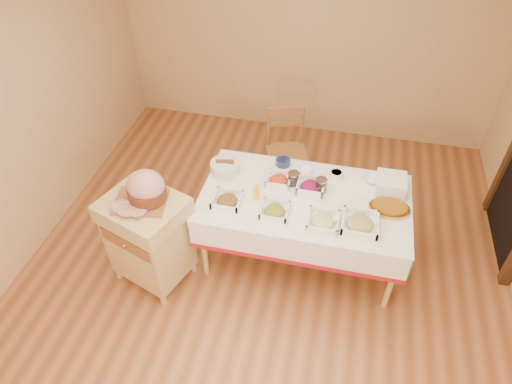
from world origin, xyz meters
TOP-DOWN VIEW (x-y plane):
  - room_shell at (0.00, 0.00)m, footprint 5.00×5.00m
  - dining_table at (0.30, 0.30)m, footprint 1.82×1.02m
  - butcher_cart at (-0.97, -0.23)m, footprint 0.79×0.73m
  - dining_chair at (-0.03, 1.29)m, footprint 0.53×0.52m
  - ham_on_board at (-0.93, -0.20)m, footprint 0.44×0.42m
  - serving_dish_a at (-0.34, 0.08)m, footprint 0.25×0.24m
  - serving_dish_b at (0.08, 0.05)m, footprint 0.23×0.23m
  - serving_dish_c at (0.49, 0.01)m, footprint 0.25×0.25m
  - serving_dish_d at (0.78, 0.05)m, footprint 0.29×0.29m
  - serving_dish_e at (0.04, 0.44)m, footprint 0.23×0.22m
  - serving_dish_f at (0.33, 0.41)m, footprint 0.25×0.24m
  - small_bowl_left at (-0.46, 0.59)m, footprint 0.13×0.13m
  - small_bowl_mid at (0.03, 0.71)m, footprint 0.14×0.14m
  - small_bowl_right at (0.53, 0.63)m, footprint 0.12×0.12m
  - bowl_white_imported at (0.25, 0.62)m, footprint 0.16×0.16m
  - bowl_small_imported at (0.86, 0.66)m, footprint 0.20×0.20m
  - preserve_jar_left at (0.17, 0.45)m, footprint 0.10×0.10m
  - preserve_jar_right at (0.42, 0.42)m, footprint 0.10×0.10m
  - mustard_bottle at (-0.12, 0.19)m, footprint 0.05×0.05m
  - bread_basket at (-0.48, 0.49)m, footprint 0.27×0.27m
  - plate_stack at (1.01, 0.56)m, footprint 0.25×0.25m
  - brass_platter at (1.01, 0.31)m, footprint 0.34×0.25m

SIDE VIEW (x-z plane):
  - dining_chair at x=-0.03m, z-range 0.01..0.96m
  - butcher_cart at x=-0.97m, z-range 0.06..0.98m
  - dining_table at x=0.30m, z-range 0.22..0.98m
  - bowl_white_imported at x=0.25m, z-range 0.76..0.79m
  - brass_platter at x=1.01m, z-range 0.76..0.80m
  - bowl_small_imported at x=0.86m, z-range 0.76..0.81m
  - serving_dish_b at x=0.08m, z-range 0.74..0.84m
  - small_bowl_left at x=-0.46m, z-range 0.76..0.82m
  - serving_dish_e at x=0.04m, z-range 0.74..0.85m
  - small_bowl_mid at x=0.03m, z-range 0.76..0.82m
  - serving_dish_c at x=0.49m, z-range 0.74..0.85m
  - serving_dish_a at x=-0.34m, z-range 0.74..0.85m
  - small_bowl_right at x=0.53m, z-range 0.76..0.82m
  - serving_dish_d at x=0.78m, z-range 0.74..0.85m
  - serving_dish_f at x=0.33m, z-range 0.74..0.85m
  - bread_basket at x=-0.48m, z-range 0.75..0.87m
  - preserve_jar_right at x=0.42m, z-range 0.75..0.88m
  - preserve_jar_left at x=0.17m, z-range 0.75..0.88m
  - plate_stack at x=1.01m, z-range 0.76..0.90m
  - mustard_bottle at x=-0.12m, z-range 0.75..0.92m
  - ham_on_board at x=-0.93m, z-range 0.90..1.19m
  - room_shell at x=0.00m, z-range -1.20..3.80m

